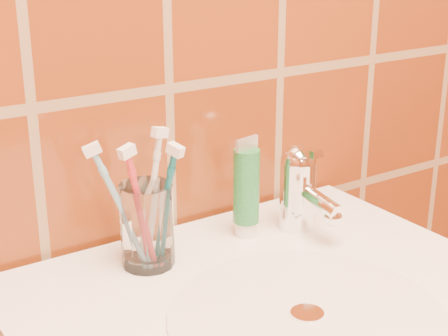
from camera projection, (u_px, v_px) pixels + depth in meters
glass_tumbler at (147, 225)px, 0.83m from camera, size 0.07×0.07×0.10m
toothpaste_tube at (246, 191)px, 0.90m from camera, size 0.04×0.03×0.14m
faucet at (300, 185)px, 0.92m from camera, size 0.05×0.11×0.12m
toothbrush_0 at (164, 206)px, 0.81m from camera, size 0.07×0.11×0.18m
toothbrush_1 at (122, 208)px, 0.80m from camera, size 0.13×0.11×0.17m
toothbrush_2 at (152, 196)px, 0.83m from camera, size 0.08×0.07×0.18m
toothbrush_3 at (141, 209)px, 0.80m from camera, size 0.08×0.07×0.17m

